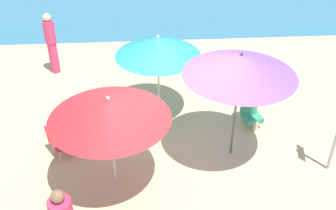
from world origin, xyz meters
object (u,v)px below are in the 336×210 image
at_px(umbrella_red, 109,109).
at_px(umbrella_purple, 240,65).
at_px(beach_chair_a, 63,136).
at_px(person_a, 51,43).
at_px(umbrella_teal, 158,47).
at_px(person_c, 250,106).
at_px(beach_chair_c, 98,112).

bearing_deg(umbrella_red, umbrella_purple, 15.68).
height_order(beach_chair_a, person_a, person_a).
relative_size(umbrella_teal, umbrella_red, 0.93).
height_order(umbrella_purple, beach_chair_a, umbrella_purple).
bearing_deg(person_a, person_c, 59.61).
xyz_separation_m(umbrella_red, beach_chair_a, (-1.01, 0.92, -1.20)).
xyz_separation_m(beach_chair_a, beach_chair_c, (0.59, 0.81, -0.01)).
relative_size(umbrella_red, beach_chair_c, 2.98).
height_order(umbrella_red, person_c, umbrella_red).
distance_m(beach_chair_a, beach_chair_c, 1.00).
bearing_deg(person_a, beach_chair_c, 27.63).
height_order(umbrella_teal, umbrella_red, umbrella_teal).
distance_m(umbrella_purple, beach_chair_a, 3.58).
bearing_deg(beach_chair_c, person_c, 1.02).
distance_m(umbrella_teal, beach_chair_a, 2.55).
height_order(umbrella_purple, person_a, umbrella_purple).
bearing_deg(person_a, beach_chair_a, 11.64).
bearing_deg(umbrella_teal, umbrella_purple, -48.68).
bearing_deg(umbrella_red, person_c, 29.84).
xyz_separation_m(umbrella_teal, person_c, (1.88, -0.52, -1.17)).
bearing_deg(umbrella_red, person_a, 112.45).
xyz_separation_m(umbrella_teal, beach_chair_a, (-1.88, -1.18, -1.25)).
relative_size(umbrella_teal, beach_chair_c, 2.78).
xyz_separation_m(umbrella_red, person_a, (-1.71, 4.14, -0.73)).
bearing_deg(person_a, umbrella_teal, 51.17).
distance_m(umbrella_red, person_c, 3.37).
xyz_separation_m(umbrella_red, umbrella_purple, (2.18, 0.61, 0.37)).
bearing_deg(beach_chair_c, person_a, 121.98).
relative_size(beach_chair_a, beach_chair_c, 1.09).
distance_m(umbrella_red, beach_chair_c, 2.16).
bearing_deg(umbrella_red, beach_chair_c, 103.59).
relative_size(umbrella_teal, beach_chair_a, 2.55).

